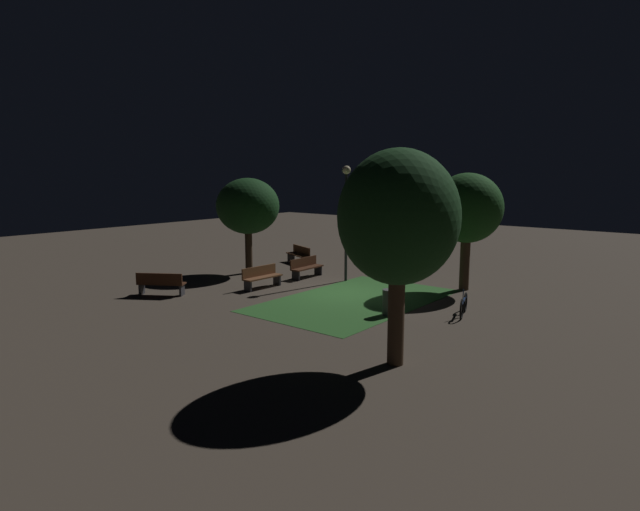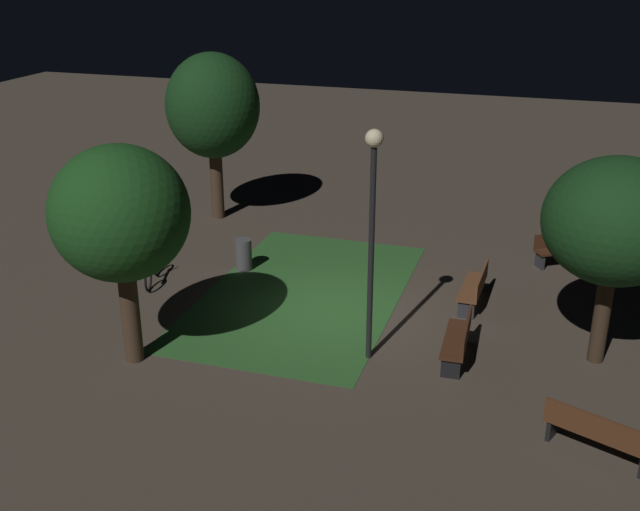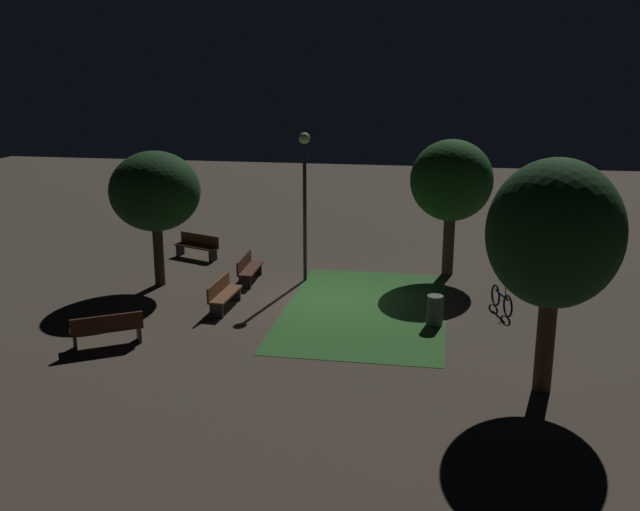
# 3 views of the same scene
# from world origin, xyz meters

# --- Properties ---
(ground_plane) EXTENTS (60.00, 60.00, 0.00)m
(ground_plane) POSITION_xyz_m (0.00, 0.00, 0.00)
(ground_plane) COLOR #473D33
(grass_lawn) EXTENTS (7.85, 4.71, 0.01)m
(grass_lawn) POSITION_xyz_m (0.73, 1.03, 0.01)
(grass_lawn) COLOR #2D6028
(grass_lawn) RESTS_ON ground
(bench_path_side) EXTENTS (1.82, 0.54, 0.88)m
(bench_path_side) POSITION_xyz_m (-1.39, -3.12, 0.48)
(bench_path_side) COLOR #422314
(bench_path_side) RESTS_ON ground
(bench_front_right) EXTENTS (1.82, 0.54, 0.88)m
(bench_front_right) POSITION_xyz_m (1.39, -3.12, 0.48)
(bench_front_right) COLOR brown
(bench_front_right) RESTS_ON ground
(bench_near_trees) EXTENTS (1.37, 1.78, 0.88)m
(bench_near_trees) POSITION_xyz_m (4.71, -5.16, 0.48)
(bench_near_trees) COLOR #422314
(bench_near_trees) RESTS_ON ground
(bench_back_row) EXTENTS (1.12, 1.85, 0.88)m
(bench_back_row) POSITION_xyz_m (-4.01, -5.80, 0.48)
(bench_back_row) COLOR #512D19
(bench_back_row) RESTS_ON ground
(tree_back_right) EXTENTS (2.75, 2.75, 4.62)m
(tree_back_right) POSITION_xyz_m (-3.45, 3.38, 3.22)
(tree_back_right) COLOR #423021
(tree_back_right) RESTS_ON ground
(tree_right_canopy) EXTENTS (2.87, 2.87, 5.19)m
(tree_right_canopy) POSITION_xyz_m (5.42, 5.53, 3.55)
(tree_right_canopy) COLOR #423021
(tree_right_canopy) RESTS_ON ground
(tree_lawn_side) EXTENTS (2.87, 2.87, 4.38)m
(tree_lawn_side) POSITION_xyz_m (-0.55, -5.88, 3.08)
(tree_lawn_side) COLOR #38281C
(tree_lawn_side) RESTS_ON ground
(lamp_post_plaza_east) EXTENTS (0.36, 0.36, 4.90)m
(lamp_post_plaza_east) POSITION_xyz_m (-1.89, -1.29, 3.30)
(lamp_post_plaza_east) COLOR black
(lamp_post_plaza_east) RESTS_ON ground
(trash_bin) EXTENTS (0.45, 0.45, 0.86)m
(trash_bin) POSITION_xyz_m (1.70, 3.07, 0.43)
(trash_bin) COLOR #4C4C4C
(trash_bin) RESTS_ON ground
(bicycle) EXTENTS (1.59, 0.54, 0.93)m
(bicycle) POSITION_xyz_m (0.18, 4.97, 0.34)
(bicycle) COLOR black
(bicycle) RESTS_ON ground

